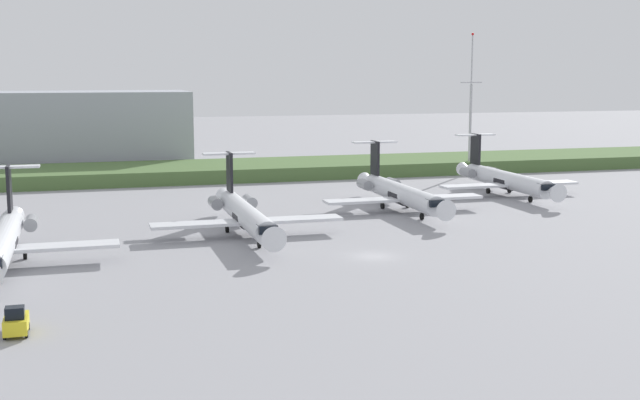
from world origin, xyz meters
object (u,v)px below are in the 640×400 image
object	(u,v)px
safety_cone_rear_marker	(21,319)
antenna_mast	(470,116)
baggage_tug	(16,322)
regional_jet_third	(400,192)
regional_jet_nearest	(3,240)
regional_jet_second	(245,214)
regional_jet_fourth	(505,179)

from	to	relation	value
safety_cone_rear_marker	antenna_mast	bearing A→B (deg)	45.32
baggage_tug	regional_jet_third	bearing A→B (deg)	42.84
regional_jet_third	antenna_mast	xyz separation A→B (m)	(28.60, 36.21, 8.48)
safety_cone_rear_marker	regional_jet_nearest	bearing A→B (deg)	97.90
safety_cone_rear_marker	regional_jet_second	bearing A→B (deg)	51.62
antenna_mast	safety_cone_rear_marker	xyz separation A→B (m)	(-76.65, -77.50, -10.74)
regional_jet_second	baggage_tug	bearing A→B (deg)	-125.56
baggage_tug	safety_cone_rear_marker	xyz separation A→B (m)	(0.10, 3.36, -0.73)
regional_jet_second	regional_jet_fourth	bearing A→B (deg)	24.26
regional_jet_nearest	regional_jet_third	bearing A→B (deg)	21.41
regional_jet_nearest	regional_jet_second	xyz separation A→B (m)	(26.59, 8.55, 0.00)
regional_jet_third	antenna_mast	distance (m)	46.92
regional_jet_nearest	regional_jet_fourth	world-z (taller)	same
regional_jet_second	regional_jet_third	bearing A→B (deg)	25.13
antenna_mast	baggage_tug	distance (m)	111.94
regional_jet_third	baggage_tug	bearing A→B (deg)	-137.16
antenna_mast	baggage_tug	xyz separation A→B (m)	(-76.75, -80.86, -10.01)
regional_jet_second	baggage_tug	xyz separation A→B (m)	(-23.73, -33.20, -1.53)
regional_jet_second	baggage_tug	distance (m)	40.84
regional_jet_fourth	safety_cone_rear_marker	distance (m)	86.04
antenna_mast	safety_cone_rear_marker	world-z (taller)	antenna_mast
regional_jet_nearest	baggage_tug	world-z (taller)	regional_jet_nearest
regional_jet_fourth	safety_cone_rear_marker	size ratio (longest dim) A/B	56.36
regional_jet_third	regional_jet_fourth	world-z (taller)	same
regional_jet_second	antenna_mast	size ratio (longest dim) A/B	1.16
regional_jet_second	regional_jet_fourth	xyz separation A→B (m)	(45.95, 20.71, 0.00)
regional_jet_fourth	baggage_tug	bearing A→B (deg)	-142.27
regional_jet_fourth	regional_jet_third	bearing A→B (deg)	-156.74
regional_jet_fourth	antenna_mast	size ratio (longest dim) A/B	1.16
antenna_mast	regional_jet_third	bearing A→B (deg)	-128.30
regional_jet_third	regional_jet_fourth	bearing A→B (deg)	23.26
baggage_tug	antenna_mast	bearing A→B (deg)	46.49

